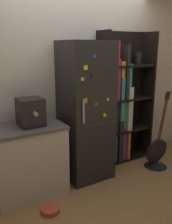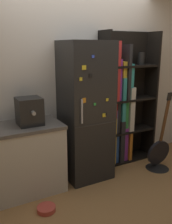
{
  "view_description": "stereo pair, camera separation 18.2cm",
  "coord_description": "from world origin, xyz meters",
  "px_view_note": "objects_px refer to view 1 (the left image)",
  "views": [
    {
      "loc": [
        -1.68,
        -2.61,
        1.79
      ],
      "look_at": [
        0.0,
        0.15,
        0.93
      ],
      "focal_mm": 40.0,
      "sensor_mm": 36.0,
      "label": 1
    },
    {
      "loc": [
        -1.52,
        -2.7,
        1.79
      ],
      "look_at": [
        0.0,
        0.15,
        0.93
      ],
      "focal_mm": 40.0,
      "sensor_mm": 36.0,
      "label": 2
    }
  ],
  "objects_px": {
    "refrigerator": "(86,112)",
    "pet_bowl": "(50,210)",
    "espresso_machine": "(31,112)",
    "guitar": "(156,156)",
    "bookshelf": "(118,105)"
  },
  "relations": [
    {
      "from": "espresso_machine",
      "to": "pet_bowl",
      "type": "bearing_deg",
      "value": -91.16
    },
    {
      "from": "guitar",
      "to": "pet_bowl",
      "type": "xyz_separation_m",
      "value": [
        -1.82,
        -0.17,
        -0.14
      ]
    },
    {
      "from": "bookshelf",
      "to": "guitar",
      "type": "height_order",
      "value": "bookshelf"
    },
    {
      "from": "espresso_machine",
      "to": "guitar",
      "type": "distance_m",
      "value": 2.03
    },
    {
      "from": "espresso_machine",
      "to": "pet_bowl",
      "type": "relative_size",
      "value": 1.6
    },
    {
      "from": "bookshelf",
      "to": "pet_bowl",
      "type": "height_order",
      "value": "bookshelf"
    },
    {
      "from": "pet_bowl",
      "to": "bookshelf",
      "type": "bearing_deg",
      "value": 24.97
    },
    {
      "from": "guitar",
      "to": "bookshelf",
      "type": "bearing_deg",
      "value": 125.34
    },
    {
      "from": "refrigerator",
      "to": "espresso_machine",
      "type": "relative_size",
      "value": 5.52
    },
    {
      "from": "refrigerator",
      "to": "pet_bowl",
      "type": "bearing_deg",
      "value": -145.98
    },
    {
      "from": "guitar",
      "to": "pet_bowl",
      "type": "height_order",
      "value": "guitar"
    },
    {
      "from": "refrigerator",
      "to": "pet_bowl",
      "type": "height_order",
      "value": "refrigerator"
    },
    {
      "from": "refrigerator",
      "to": "espresso_machine",
      "type": "bearing_deg",
      "value": -178.56
    },
    {
      "from": "bookshelf",
      "to": "pet_bowl",
      "type": "distance_m",
      "value": 1.83
    },
    {
      "from": "refrigerator",
      "to": "bookshelf",
      "type": "distance_m",
      "value": 0.7
    }
  ]
}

